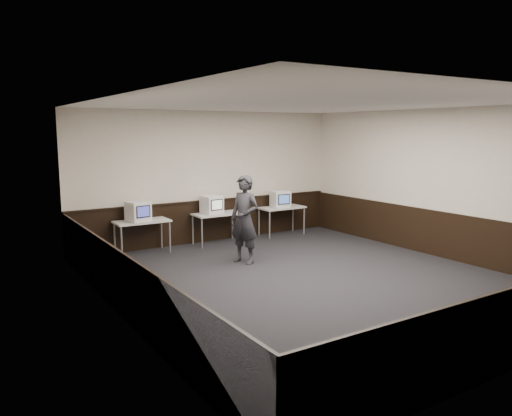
{
  "coord_description": "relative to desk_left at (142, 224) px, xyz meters",
  "views": [
    {
      "loc": [
        -5.57,
        -6.96,
        2.72
      ],
      "look_at": [
        -0.16,
        1.6,
        1.15
      ],
      "focal_mm": 35.0,
      "sensor_mm": 36.0,
      "label": 1
    }
  ],
  "objects": [
    {
      "name": "floor",
      "position": [
        1.9,
        -3.6,
        -0.68
      ],
      "size": [
        8.0,
        8.0,
        0.0
      ],
      "primitive_type": "plane",
      "color": "black",
      "rests_on": "ground"
    },
    {
      "name": "ceiling",
      "position": [
        1.9,
        -3.6,
        2.52
      ],
      "size": [
        8.0,
        8.0,
        0.0
      ],
      "primitive_type": "plane",
      "rotation": [
        3.14,
        0.0,
        0.0
      ],
      "color": "white",
      "rests_on": "back_wall"
    },
    {
      "name": "back_wall",
      "position": [
        1.9,
        0.4,
        0.92
      ],
      "size": [
        7.0,
        0.0,
        7.0
      ],
      "primitive_type": "plane",
      "rotation": [
        1.57,
        0.0,
        0.0
      ],
      "color": "beige",
      "rests_on": "ground"
    },
    {
      "name": "left_wall",
      "position": [
        -1.6,
        -3.6,
        0.92
      ],
      "size": [
        0.0,
        8.0,
        8.0
      ],
      "primitive_type": "plane",
      "rotation": [
        1.57,
        0.0,
        1.57
      ],
      "color": "beige",
      "rests_on": "ground"
    },
    {
      "name": "right_wall",
      "position": [
        5.4,
        -3.6,
        0.92
      ],
      "size": [
        0.0,
        8.0,
        8.0
      ],
      "primitive_type": "plane",
      "rotation": [
        1.57,
        0.0,
        -1.57
      ],
      "color": "beige",
      "rests_on": "ground"
    },
    {
      "name": "wainscot_back",
      "position": [
        1.9,
        0.38,
        -0.18
      ],
      "size": [
        6.98,
        0.04,
        1.0
      ],
      "primitive_type": "cube",
      "color": "black",
      "rests_on": "back_wall"
    },
    {
      "name": "wainscot_left",
      "position": [
        -1.58,
        -3.6,
        -0.18
      ],
      "size": [
        0.04,
        7.98,
        1.0
      ],
      "primitive_type": "cube",
      "color": "black",
      "rests_on": "left_wall"
    },
    {
      "name": "wainscot_right",
      "position": [
        5.38,
        -3.6,
        -0.18
      ],
      "size": [
        0.04,
        7.98,
        1.0
      ],
      "primitive_type": "cube",
      "color": "black",
      "rests_on": "right_wall"
    },
    {
      "name": "wainscot_rail",
      "position": [
        1.9,
        0.36,
        0.34
      ],
      "size": [
        6.98,
        0.06,
        0.04
      ],
      "primitive_type": "cube",
      "color": "black",
      "rests_on": "wainscot_back"
    },
    {
      "name": "desk_left",
      "position": [
        0.0,
        0.0,
        0.0
      ],
      "size": [
        1.2,
        0.6,
        0.75
      ],
      "color": "beige",
      "rests_on": "ground"
    },
    {
      "name": "desk_center",
      "position": [
        1.9,
        0.0,
        0.0
      ],
      "size": [
        1.2,
        0.6,
        0.75
      ],
      "color": "beige",
      "rests_on": "ground"
    },
    {
      "name": "desk_right",
      "position": [
        3.8,
        0.0,
        0.0
      ],
      "size": [
        1.2,
        0.6,
        0.75
      ],
      "color": "beige",
      "rests_on": "ground"
    },
    {
      "name": "emac_left",
      "position": [
        -0.09,
        -0.04,
        0.29
      ],
      "size": [
        0.51,
        0.53,
        0.44
      ],
      "rotation": [
        0.0,
        0.0,
        0.17
      ],
      "color": "white",
      "rests_on": "desk_left"
    },
    {
      "name": "emac_center",
      "position": [
        1.76,
        0.02,
        0.29
      ],
      "size": [
        0.47,
        0.5,
        0.43
      ],
      "rotation": [
        0.0,
        0.0,
        0.09
      ],
      "color": "white",
      "rests_on": "desk_center"
    },
    {
      "name": "emac_right",
      "position": [
        3.72,
        -0.05,
        0.29
      ],
      "size": [
        0.51,
        0.53,
        0.43
      ],
      "rotation": [
        0.0,
        0.0,
        -0.19
      ],
      "color": "white",
      "rests_on": "desk_right"
    },
    {
      "name": "person",
      "position": [
        1.53,
        -1.88,
        0.23
      ],
      "size": [
        0.66,
        0.78,
        1.83
      ],
      "primitive_type": "imported",
      "rotation": [
        0.0,
        0.0,
        -1.18
      ],
      "color": "#25242A",
      "rests_on": "ground"
    }
  ]
}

